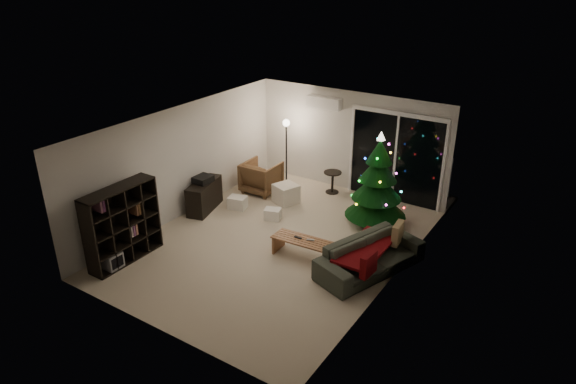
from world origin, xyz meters
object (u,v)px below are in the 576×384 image
object	(u,v)px
bookshelf	(116,222)
sofa	(370,256)
armchair	(261,177)
christmas_tree	(378,180)
media_cabinet	(204,196)
coffee_table	(304,249)

from	to	relation	value
bookshelf	sofa	world-z (taller)	bookshelf
armchair	sofa	world-z (taller)	armchair
sofa	christmas_tree	world-z (taller)	christmas_tree
media_cabinet	armchair	bearing A→B (deg)	56.08
bookshelf	armchair	size ratio (longest dim) A/B	1.77
armchair	media_cabinet	bearing A→B (deg)	69.24
armchair	christmas_tree	bearing A→B (deg)	175.84
armchair	sofa	size ratio (longest dim) A/B	0.40
bookshelf	media_cabinet	size ratio (longest dim) A/B	1.38
sofa	christmas_tree	bearing A→B (deg)	41.07
sofa	coffee_table	xyz separation A→B (m)	(-1.24, -0.29, -0.11)
coffee_table	christmas_tree	xyz separation A→B (m)	(0.57, 2.01, 0.87)
armchair	christmas_tree	distance (m)	3.18
media_cabinet	coffee_table	xyz separation A→B (m)	(3.06, -0.58, -0.14)
media_cabinet	coffee_table	world-z (taller)	media_cabinet
bookshelf	armchair	distance (m)	4.07
christmas_tree	armchair	bearing A→B (deg)	178.09
media_cabinet	armchair	xyz separation A→B (m)	(0.51, 1.54, 0.05)
coffee_table	armchair	bearing A→B (deg)	136.95
media_cabinet	christmas_tree	xyz separation A→B (m)	(3.62, 1.44, 0.72)
sofa	coffee_table	world-z (taller)	sofa
bookshelf	armchair	world-z (taller)	bookshelf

